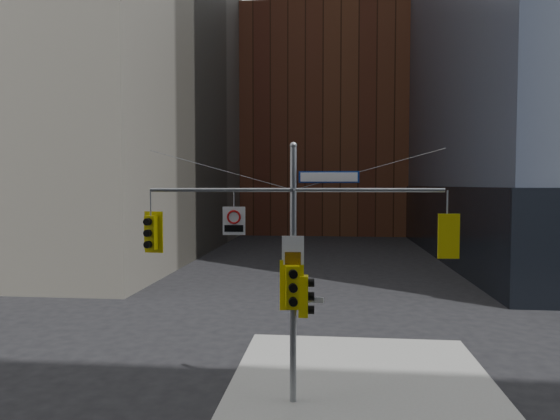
% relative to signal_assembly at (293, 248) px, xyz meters
% --- Properties ---
extents(sidewalk_corner, '(8.00, 8.00, 0.15)m').
position_rel_signal_assembly_xyz_m(sidewalk_corner, '(2.00, 2.01, -4.34)').
color(sidewalk_corner, gray).
rests_on(sidewalk_corner, ground).
extents(brick_midrise, '(26.00, 20.00, 28.00)m').
position_rel_signal_assembly_xyz_m(brick_midrise, '(0.00, 56.01, 9.58)').
color(brick_midrise, brown).
rests_on(brick_midrise, ground).
extents(signal_assembly, '(8.00, 0.80, 7.30)m').
position_rel_signal_assembly_xyz_m(signal_assembly, '(0.00, 0.00, 0.00)').
color(signal_assembly, gray).
rests_on(signal_assembly, ground).
extents(traffic_light_west_arm, '(0.56, 0.49, 1.17)m').
position_rel_signal_assembly_xyz_m(traffic_light_west_arm, '(-4.01, 0.01, 0.38)').
color(traffic_light_west_arm, yellow).
rests_on(traffic_light_west_arm, ground).
extents(traffic_light_east_arm, '(0.56, 0.46, 1.18)m').
position_rel_signal_assembly_xyz_m(traffic_light_east_arm, '(4.07, 0.00, 0.38)').
color(traffic_light_east_arm, yellow).
rests_on(traffic_light_east_arm, ground).
extents(traffic_light_pole_side, '(0.44, 0.37, 1.12)m').
position_rel_signal_assembly_xyz_m(traffic_light_pole_side, '(0.33, 0.01, -1.32)').
color(traffic_light_pole_side, yellow).
rests_on(traffic_light_pole_side, ground).
extents(traffic_light_pole_front, '(0.65, 0.58, 1.37)m').
position_rel_signal_assembly_xyz_m(traffic_light_pole_front, '(-0.00, -0.27, -1.00)').
color(traffic_light_pole_front, yellow).
rests_on(traffic_light_pole_front, ground).
extents(street_sign_blade, '(1.62, 0.06, 0.32)m').
position_rel_signal_assembly_xyz_m(street_sign_blade, '(0.96, 0.00, 1.93)').
color(street_sign_blade, navy).
rests_on(street_sign_blade, ground).
extents(regulatory_sign_arm, '(0.63, 0.08, 0.78)m').
position_rel_signal_assembly_xyz_m(regulatory_sign_arm, '(-1.64, -0.02, 0.76)').
color(regulatory_sign_arm, silver).
rests_on(regulatory_sign_arm, ground).
extents(regulatory_sign_pole, '(0.60, 0.07, 0.78)m').
position_rel_signal_assembly_xyz_m(regulatory_sign_pole, '(0.00, -0.11, -0.07)').
color(regulatory_sign_pole, silver).
rests_on(regulatory_sign_pole, ground).
extents(street_blade_ew, '(0.76, 0.12, 0.15)m').
position_rel_signal_assembly_xyz_m(street_blade_ew, '(0.45, 0.01, -1.42)').
color(street_blade_ew, silver).
rests_on(street_blade_ew, ground).
extents(street_blade_ns, '(0.10, 0.83, 0.17)m').
position_rel_signal_assembly_xyz_m(street_blade_ns, '(0.00, 0.46, -1.70)').
color(street_blade_ns, '#145926').
rests_on(street_blade_ns, ground).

